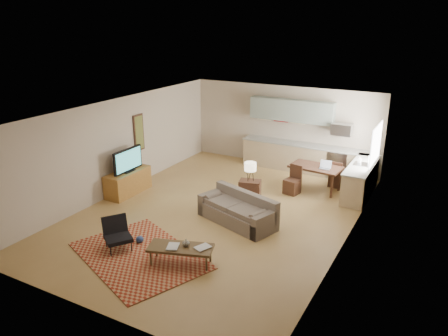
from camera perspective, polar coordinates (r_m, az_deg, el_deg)
The scene contains 25 objects.
room at distance 10.86m, azimuth -0.76°, elevation 0.54°, with size 9.00×9.00×9.00m.
kitchen_counter_back at distance 14.46m, azimuth 10.53°, elevation 1.29°, with size 4.26×0.64×0.92m, color tan, non-canonical shape.
kitchen_counter_right at distance 12.92m, azimuth 17.41°, elevation -1.48°, with size 0.64×2.26×0.92m, color tan, non-canonical shape.
kitchen_range at distance 14.19m, azimuth 14.74°, elevation 0.58°, with size 0.62×0.62×0.90m, color #A5A8AD.
kitchen_microwave at distance 13.91m, azimuth 15.14°, elevation 4.90°, with size 0.62×0.40×0.35m, color #A5A8AD.
upper_cabinets at distance 14.41m, azimuth 8.81°, elevation 7.45°, with size 2.80×0.34×0.70m, color gray.
window_right at distance 12.54m, azimuth 19.24°, elevation 2.97°, with size 0.02×1.40×1.05m, color white.
wall_art_left at distance 13.27m, azimuth -11.04°, elevation 4.55°, with size 0.06×0.42×1.10m, color olive, non-canonical shape.
triptych at distance 14.72m, azimuth 7.48°, elevation 6.96°, with size 1.70×0.04×0.50m, color #F4E6BD, non-canonical shape.
rug at distance 9.63m, azimuth -11.03°, elevation -11.15°, with size 2.89×2.00×0.02m, color maroon.
sofa at distance 10.73m, azimuth 1.73°, elevation -5.35°, with size 2.12×0.92×0.74m, color #685B50, non-canonical shape.
coffee_table at distance 9.14m, azimuth -5.66°, elevation -11.26°, with size 1.33×0.53×0.40m, color #433019, non-canonical shape.
book_a at distance 9.07m, azimuth -7.43°, elevation -10.10°, with size 0.34×0.38×0.03m, color maroon.
book_b at distance 9.05m, azimuth -3.24°, elevation -10.04°, with size 0.33×0.38×0.02m, color navy.
vase at distance 9.03m, azimuth -4.98°, elevation -9.66°, with size 0.19×0.19×0.16m, color black.
armchair at distance 9.80m, azimuth -13.70°, elevation -8.49°, with size 0.63×0.63×0.72m, color black, non-canonical shape.
tv_credenza at distance 12.79m, azimuth -12.44°, elevation -1.82°, with size 0.56×1.46×0.67m, color brown, non-canonical shape.
tv at distance 12.54m, azimuth -12.46°, elevation 1.00°, with size 0.11×1.12×0.67m, color black, non-canonical shape.
console_table at distance 11.83m, azimuth 3.39°, elevation -3.15°, with size 0.57×0.38×0.66m, color #392116, non-canonical shape.
table_lamp at distance 11.62m, azimuth 3.45°, elevation -0.43°, with size 0.32×0.32×0.53m, color beige, non-canonical shape.
dining_table at distance 13.00m, azimuth 11.80°, elevation -1.30°, with size 1.44×0.83×0.73m, color #392116, non-canonical shape.
dining_chair_near at distance 12.60m, azimuth 8.91°, elevation -1.54°, with size 0.40×0.41×0.83m, color #392116, non-canonical shape.
dining_chair_far at distance 13.40m, azimuth 14.53°, elevation -0.70°, with size 0.39×0.41×0.81m, color #392116, non-canonical shape.
laptop at distance 12.68m, azimuth 13.05°, elevation 0.39°, with size 0.31×0.23×0.23m, color #A5A8AD, non-canonical shape.
soap_bottle at distance 12.83m, azimuth 17.29°, elevation 1.02°, with size 0.09×0.09×0.19m, color #F4E6BD.
Camera 1 is at (5.04, -8.98, 4.81)m, focal length 35.00 mm.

